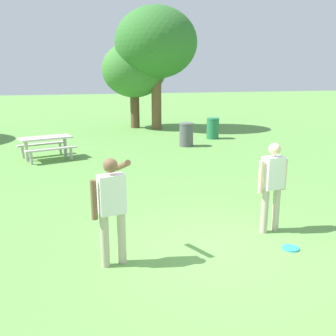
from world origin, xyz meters
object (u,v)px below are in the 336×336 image
at_px(trash_can_further_along, 186,135).
at_px(tree_far_right, 156,43).
at_px(picnic_table_near, 46,143).
at_px(trash_can_beside_table, 213,128).
at_px(frisbee, 291,248).
at_px(person_catcher, 112,204).
at_px(person_thrower, 272,182).
at_px(tree_broad_center, 134,70).

relative_size(trash_can_further_along, tree_far_right, 0.15).
xyz_separation_m(picnic_table_near, trash_can_beside_table, (7.39, 1.91, -0.08)).
bearing_deg(frisbee, person_catcher, 169.52).
xyz_separation_m(frisbee, tree_far_right, (2.55, 14.47, 4.46)).
bearing_deg(trash_can_further_along, tree_far_right, 84.63).
distance_m(person_thrower, trash_can_beside_table, 10.54).
distance_m(tree_broad_center, tree_far_right, 1.92).
xyz_separation_m(tree_broad_center, tree_far_right, (0.93, -1.01, 1.34)).
bearing_deg(person_thrower, trash_can_further_along, 76.95).
distance_m(picnic_table_near, trash_can_further_along, 5.52).
bearing_deg(tree_broad_center, trash_can_further_along, -86.04).
bearing_deg(person_thrower, person_catcher, -175.86).
bearing_deg(tree_far_right, person_thrower, -100.13).
height_order(trash_can_further_along, tree_far_right, tree_far_right).
bearing_deg(picnic_table_near, person_catcher, -85.76).
distance_m(person_thrower, tree_far_right, 14.39).
bearing_deg(person_thrower, picnic_table_near, 114.12).
relative_size(person_thrower, tree_broad_center, 0.35).
height_order(frisbee, tree_far_right, tree_far_right).
xyz_separation_m(frisbee, trash_can_further_along, (2.05, 9.18, 0.47)).
distance_m(picnic_table_near, tree_broad_center, 8.89).
bearing_deg(tree_far_right, picnic_table_near, -135.75).
height_order(picnic_table_near, trash_can_further_along, trash_can_further_along).
distance_m(frisbee, tree_far_right, 15.35).
xyz_separation_m(person_catcher, trash_can_beside_table, (6.79, 10.01, -0.48)).
distance_m(person_thrower, person_catcher, 2.94).
bearing_deg(frisbee, trash_can_further_along, 77.39).
height_order(tree_broad_center, tree_far_right, tree_far_right).
xyz_separation_m(trash_can_beside_table, tree_far_right, (-1.40, 3.93, 3.99)).
bearing_deg(frisbee, tree_broad_center, 84.03).
xyz_separation_m(person_thrower, picnic_table_near, (-3.53, 7.89, -0.38)).
relative_size(frisbee, trash_can_further_along, 0.28).
bearing_deg(frisbee, tree_far_right, 80.00).
bearing_deg(trash_can_beside_table, frisbee, -110.57).
distance_m(person_catcher, picnic_table_near, 8.14).
xyz_separation_m(person_catcher, frisbee, (2.84, -0.52, -0.95)).
bearing_deg(picnic_table_near, tree_broad_center, 53.55).
height_order(frisbee, trash_can_beside_table, trash_can_beside_table).
distance_m(person_thrower, picnic_table_near, 8.66).
bearing_deg(frisbee, trash_can_beside_table, 69.43).
distance_m(frisbee, tree_broad_center, 15.87).
height_order(frisbee, picnic_table_near, picnic_table_near).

